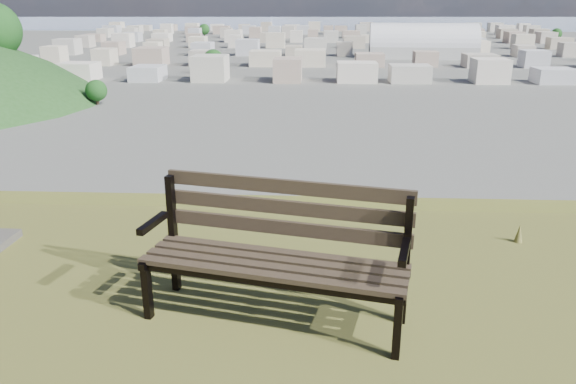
{
  "coord_description": "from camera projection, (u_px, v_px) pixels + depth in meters",
  "views": [
    {
      "loc": [
        0.45,
        -1.83,
        27.19
      ],
      "look_at": [
        0.17,
        3.69,
        25.3
      ],
      "focal_mm": 35.0,
      "sensor_mm": 36.0,
      "label": 1
    }
  ],
  "objects": [
    {
      "name": "park_bench",
      "position": [
        278.0,
        245.0,
        3.97
      ],
      "size": [
        1.94,
        0.99,
        0.97
      ],
      "rotation": [
        0.0,
        0.0,
        -0.23
      ],
      "color": "#3F3124",
      "rests_on": "hilltop_mesa"
    },
    {
      "name": "arena",
      "position": [
        422.0,
        47.0,
        281.09
      ],
      "size": [
        53.59,
        25.08,
        22.13
      ],
      "rotation": [
        0.0,
        0.0,
        -0.06
      ],
      "color": "#B7B7B3",
      "rests_on": "ground"
    },
    {
      "name": "city_blocks",
      "position": [
        317.0,
        38.0,
        382.23
      ],
      "size": [
        395.0,
        361.0,
        7.0
      ],
      "color": "silver",
      "rests_on": "ground"
    },
    {
      "name": "city_trees",
      "position": [
        269.0,
        43.0,
        311.75
      ],
      "size": [
        406.52,
        387.2,
        9.98
      ],
      "color": "#332519",
      "rests_on": "ground"
    },
    {
      "name": "bay_water",
      "position": [
        317.0,
        20.0,
        861.2
      ],
      "size": [
        2400.0,
        700.0,
        0.12
      ],
      "primitive_type": "cube",
      "color": "#8695AA",
      "rests_on": "ground"
    },
    {
      "name": "far_hills",
      "position": [
        292.0,
        2.0,
        1331.26
      ],
      "size": [
        2050.0,
        340.0,
        60.0
      ],
      "color": "#8891A9",
      "rests_on": "ground"
    }
  ]
}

